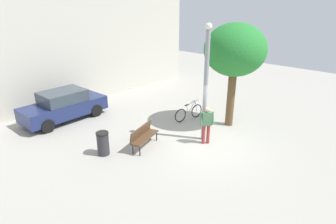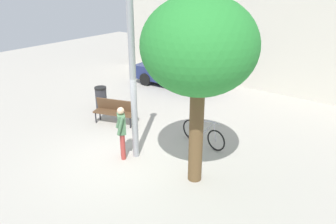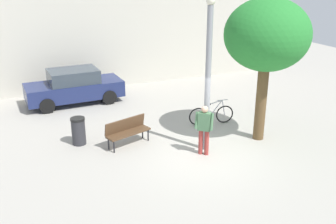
{
  "view_description": "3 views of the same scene",
  "coord_description": "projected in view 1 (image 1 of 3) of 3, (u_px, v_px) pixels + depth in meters",
  "views": [
    {
      "loc": [
        -8.85,
        -6.1,
        5.67
      ],
      "look_at": [
        -0.17,
        2.23,
        0.94
      ],
      "focal_mm": 29.82,
      "sensor_mm": 36.0,
      "label": 1
    },
    {
      "loc": [
        6.52,
        -6.08,
        5.21
      ],
      "look_at": [
        0.29,
        2.11,
        0.95
      ],
      "focal_mm": 35.2,
      "sensor_mm": 36.0,
      "label": 2
    },
    {
      "loc": [
        -5.48,
        -9.85,
        5.69
      ],
      "look_at": [
        -0.41,
        2.11,
        0.87
      ],
      "focal_mm": 41.27,
      "sensor_mm": 36.0,
      "label": 3
    }
  ],
  "objects": [
    {
      "name": "person_by_lamppost",
      "position": [
        207.0,
        123.0,
        11.72
      ],
      "size": [
        0.6,
        0.56,
        1.67
      ],
      "color": "#9E3833",
      "rests_on": "ground_plane"
    },
    {
      "name": "parked_car_navy",
      "position": [
        64.0,
        105.0,
        14.23
      ],
      "size": [
        4.27,
        1.97,
        1.55
      ],
      "color": "navy",
      "rests_on": "ground_plane"
    },
    {
      "name": "ground_plane",
      "position": [
        208.0,
        145.0,
        11.95
      ],
      "size": [
        36.0,
        36.0,
        0.0
      ],
      "primitive_type": "plane",
      "color": "#A8A399"
    },
    {
      "name": "plaza_tree",
      "position": [
        235.0,
        51.0,
        12.58
      ],
      "size": [
        2.82,
        2.82,
        4.89
      ],
      "color": "brown",
      "rests_on": "ground_plane"
    },
    {
      "name": "trash_bin",
      "position": [
        103.0,
        143.0,
        11.02
      ],
      "size": [
        0.49,
        0.49,
        0.96
      ],
      "color": "#2D2D33",
      "rests_on": "ground_plane"
    },
    {
      "name": "bicycle_silver",
      "position": [
        189.0,
        113.0,
        14.38
      ],
      "size": [
        1.79,
        0.34,
        0.97
      ],
      "color": "black",
      "rests_on": "ground_plane"
    },
    {
      "name": "park_bench",
      "position": [
        143.0,
        135.0,
        11.59
      ],
      "size": [
        1.67,
        0.96,
        0.92
      ],
      "color": "#513823",
      "rests_on": "ground_plane"
    },
    {
      "name": "building_facade",
      "position": [
        78.0,
        26.0,
        16.73
      ],
      "size": [
        16.03,
        2.0,
        8.71
      ],
      "primitive_type": "cube",
      "color": "beige",
      "rests_on": "ground_plane"
    },
    {
      "name": "lamppost",
      "position": [
        206.0,
        82.0,
        11.48
      ],
      "size": [
        0.28,
        0.28,
        4.96
      ],
      "color": "gray",
      "rests_on": "ground_plane"
    }
  ]
}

